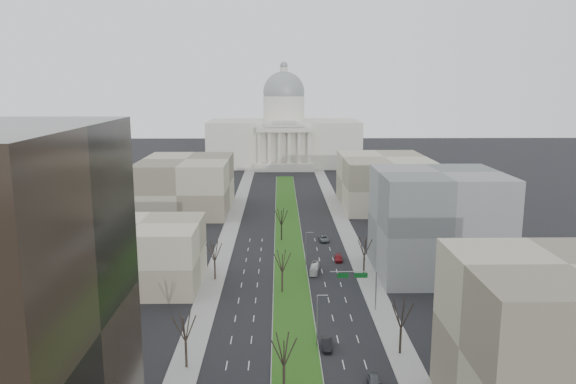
{
  "coord_description": "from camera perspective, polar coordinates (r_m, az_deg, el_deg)",
  "views": [
    {
      "loc": [
        -2.58,
        -33.24,
        43.83
      ],
      "look_at": [
        -0.22,
        115.91,
        14.8
      ],
      "focal_mm": 35.0,
      "sensor_mm": 36.0,
      "label": 1
    }
  ],
  "objects": [
    {
      "name": "sidewalk_right",
      "position": [
        136.98,
        7.64,
        -7.72
      ],
      "size": [
        5.0,
        330.0,
        0.15
      ],
      "primitive_type": "cube",
      "color": "gray",
      "rests_on": "ground"
    },
    {
      "name": "tree_right_mid",
      "position": [
        94.88,
        11.45,
        -11.96
      ],
      "size": [
        5.52,
        5.52,
        9.94
      ],
      "color": "black",
      "rests_on": "ground"
    },
    {
      "name": "building_grey_right",
      "position": [
        134.3,
        14.95,
        -3.08
      ],
      "size": [
        28.0,
        26.0,
        24.0
      ],
      "primitive_type": "cube",
      "color": "slate",
      "rests_on": "ground"
    },
    {
      "name": "car_grey_far",
      "position": [
        158.88,
        3.64,
        -4.74
      ],
      "size": [
        2.98,
        5.6,
        1.5
      ],
      "primitive_type": "imported",
      "rotation": [
        0.0,
        0.0,
        0.09
      ],
      "color": "#565B5F",
      "rests_on": "ground"
    },
    {
      "name": "tree_median_a",
      "position": [
        81.98,
        -0.42,
        -15.68
      ],
      "size": [
        5.4,
        5.4,
        9.72
      ],
      "color": "black",
      "rests_on": "ground"
    },
    {
      "name": "streetlamp_median_c",
      "position": [
        134.2,
        1.85,
        -5.9
      ],
      "size": [
        1.9,
        0.2,
        9.16
      ],
      "color": "gray",
      "rests_on": "ground"
    },
    {
      "name": "building_far_left",
      "position": [
        199.01,
        -10.27,
        0.76
      ],
      "size": [
        30.0,
        40.0,
        18.0
      ],
      "primitive_type": "cube",
      "color": "#7A705E",
      "rests_on": "ground"
    },
    {
      "name": "mast_arm_signs",
      "position": [
        111.11,
        7.56,
        -8.93
      ],
      "size": [
        9.12,
        0.24,
        8.09
      ],
      "color": "gray",
      "rests_on": "ground"
    },
    {
      "name": "building_beige_left",
      "position": [
        127.53,
        -14.75,
        -6.15
      ],
      "size": [
        26.0,
        22.0,
        14.0
      ],
      "primitive_type": "cube",
      "color": "gray",
      "rests_on": "ground"
    },
    {
      "name": "streetlamp_median_b",
      "position": [
        96.69,
        3.01,
        -12.8
      ],
      "size": [
        1.9,
        0.2,
        9.16
      ],
      "color": "gray",
      "rests_on": "ground"
    },
    {
      "name": "sidewalk_left",
      "position": [
        136.32,
        -7.21,
        -7.8
      ],
      "size": [
        5.0,
        330.0,
        0.15
      ],
      "primitive_type": "cube",
      "color": "gray",
      "rests_on": "ground"
    },
    {
      "name": "median",
      "position": [
        158.41,
        0.06,
        -5.01
      ],
      "size": [
        8.0,
        222.03,
        0.2
      ],
      "color": "#999993",
      "rests_on": "ground"
    },
    {
      "name": "tree_left_far",
      "position": [
        127.6,
        -7.49,
        -5.93
      ],
      "size": [
        5.28,
        5.28,
        9.5
      ],
      "color": "black",
      "rests_on": "ground"
    },
    {
      "name": "tree_median_b",
      "position": [
        119.08,
        -0.59,
        -7.0
      ],
      "size": [
        5.4,
        5.4,
        9.72
      ],
      "color": "black",
      "rests_on": "ground"
    },
    {
      "name": "tree_left_mid",
      "position": [
        90.39,
        -10.41,
        -13.22
      ],
      "size": [
        5.4,
        5.4,
        9.72
      ],
      "color": "black",
      "rests_on": "ground"
    },
    {
      "name": "ground",
      "position": [
        159.41,
        0.05,
        -4.95
      ],
      "size": [
        600.0,
        600.0,
        0.0
      ],
      "primitive_type": "plane",
      "color": "black",
      "rests_on": "ground"
    },
    {
      "name": "building_tan_right",
      "position": [
        81.24,
        25.99,
        -14.0
      ],
      "size": [
        26.0,
        24.0,
        22.0
      ],
      "primitive_type": "cube",
      "color": "#7A705E",
      "rests_on": "ground"
    },
    {
      "name": "tree_median_c",
      "position": [
        157.61,
        -0.67,
        -2.5
      ],
      "size": [
        5.4,
        5.4,
        9.72
      ],
      "color": "black",
      "rests_on": "ground"
    },
    {
      "name": "car_grey_near",
      "position": [
        87.86,
        8.75,
        -18.47
      ],
      "size": [
        2.06,
        4.64,
        1.55
      ],
      "primitive_type": "imported",
      "rotation": [
        0.0,
        0.0,
        -0.05
      ],
      "color": "#4E5156",
      "rests_on": "ground"
    },
    {
      "name": "building_far_right",
      "position": [
        204.76,
        9.68,
        1.06
      ],
      "size": [
        30.0,
        40.0,
        18.0
      ],
      "primitive_type": "cube",
      "color": "gray",
      "rests_on": "ground"
    },
    {
      "name": "car_red",
      "position": [
        142.04,
        5.16,
        -6.72
      ],
      "size": [
        2.17,
        4.78,
        1.36
      ],
      "primitive_type": "imported",
      "rotation": [
        0.0,
        0.0,
        -0.06
      ],
      "color": "maroon",
      "rests_on": "ground"
    },
    {
      "name": "tree_right_far",
      "position": [
        132.17,
        7.77,
        -5.48
      ],
      "size": [
        5.04,
        5.04,
        9.07
      ],
      "color": "black",
      "rests_on": "ground"
    },
    {
      "name": "car_black",
      "position": [
        97.72,
        3.97,
        -15.15
      ],
      "size": [
        1.88,
        4.84,
        1.57
      ],
      "primitive_type": "imported",
      "rotation": [
        0.0,
        0.0,
        -0.05
      ],
      "color": "black",
      "rests_on": "ground"
    },
    {
      "name": "capitol",
      "position": [
        304.09,
        -0.42,
        5.82
      ],
      "size": [
        80.0,
        46.0,
        55.0
      ],
      "color": "beige",
      "rests_on": "ground"
    },
    {
      "name": "box_van",
      "position": [
        133.08,
        2.72,
        -7.77
      ],
      "size": [
        2.76,
        7.33,
        1.99
      ],
      "primitive_type": "imported",
      "rotation": [
        0.0,
        0.0,
        -0.15
      ],
      "color": "white",
      "rests_on": "ground"
    }
  ]
}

